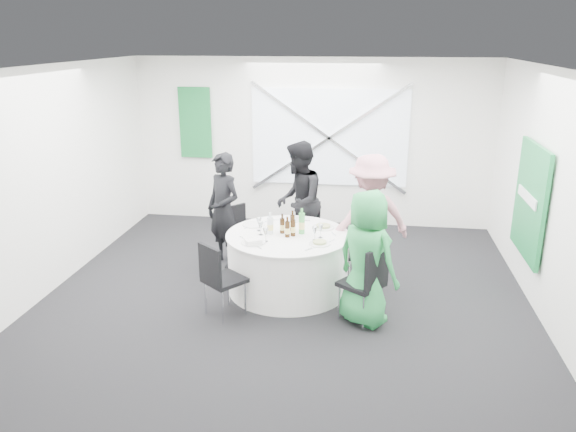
# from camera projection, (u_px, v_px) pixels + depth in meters

# --- Properties ---
(floor) EXTENTS (6.00, 6.00, 0.00)m
(floor) POSITION_uv_depth(u_px,v_px,m) (286.00, 296.00, 7.07)
(floor) COLOR black
(floor) RESTS_ON ground
(ceiling) EXTENTS (6.00, 6.00, 0.00)m
(ceiling) POSITION_uv_depth(u_px,v_px,m) (285.00, 67.00, 6.20)
(ceiling) COLOR silver
(ceiling) RESTS_ON wall_back
(wall_back) EXTENTS (6.00, 0.00, 6.00)m
(wall_back) POSITION_uv_depth(u_px,v_px,m) (312.00, 143.00, 9.46)
(wall_back) COLOR white
(wall_back) RESTS_ON floor
(wall_front) EXTENTS (6.00, 0.00, 6.00)m
(wall_front) POSITION_uv_depth(u_px,v_px,m) (221.00, 304.00, 3.81)
(wall_front) COLOR white
(wall_front) RESTS_ON floor
(wall_left) EXTENTS (0.00, 6.00, 6.00)m
(wall_left) POSITION_uv_depth(u_px,v_px,m) (50.00, 180.00, 7.04)
(wall_left) COLOR white
(wall_left) RESTS_ON floor
(wall_right) EXTENTS (0.00, 6.00, 6.00)m
(wall_right) POSITION_uv_depth(u_px,v_px,m) (552.00, 199.00, 6.23)
(wall_right) COLOR white
(wall_right) RESTS_ON floor
(window_panel) EXTENTS (2.60, 0.03, 1.60)m
(window_panel) POSITION_uv_depth(u_px,v_px,m) (329.00, 138.00, 9.35)
(window_panel) COLOR white
(window_panel) RESTS_ON wall_back
(window_brace_a) EXTENTS (2.63, 0.05, 1.84)m
(window_brace_a) POSITION_uv_depth(u_px,v_px,m) (329.00, 138.00, 9.31)
(window_brace_a) COLOR silver
(window_brace_a) RESTS_ON window_panel
(window_brace_b) EXTENTS (2.63, 0.05, 1.84)m
(window_brace_b) POSITION_uv_depth(u_px,v_px,m) (329.00, 138.00, 9.31)
(window_brace_b) COLOR silver
(window_brace_b) RESTS_ON window_panel
(green_banner) EXTENTS (0.55, 0.04, 1.20)m
(green_banner) POSITION_uv_depth(u_px,v_px,m) (195.00, 123.00, 9.59)
(green_banner) COLOR #167131
(green_banner) RESTS_ON wall_back
(green_sign) EXTENTS (0.05, 1.20, 1.40)m
(green_sign) POSITION_uv_depth(u_px,v_px,m) (530.00, 201.00, 6.86)
(green_sign) COLOR #167E3B
(green_sign) RESTS_ON wall_right
(banquet_table) EXTENTS (1.56, 1.56, 0.76)m
(banquet_table) POSITION_uv_depth(u_px,v_px,m) (288.00, 262.00, 7.14)
(banquet_table) COLOR silver
(banquet_table) RESTS_ON floor
(chair_back) EXTENTS (0.42, 0.43, 0.85)m
(chair_back) POSITION_uv_depth(u_px,v_px,m) (306.00, 226.00, 8.13)
(chair_back) COLOR black
(chair_back) RESTS_ON floor
(chair_back_left) EXTENTS (0.56, 0.56, 0.87)m
(chair_back_left) POSITION_uv_depth(u_px,v_px,m) (239.00, 232.00, 7.85)
(chair_back_left) COLOR black
(chair_back_left) RESTS_ON floor
(chair_back_right) EXTENTS (0.51, 0.50, 0.84)m
(chair_back_right) POSITION_uv_depth(u_px,v_px,m) (363.00, 247.00, 7.36)
(chair_back_right) COLOR black
(chair_back_right) RESTS_ON floor
(chair_front_right) EXTENTS (0.60, 0.59, 0.94)m
(chair_front_right) POSITION_uv_depth(u_px,v_px,m) (368.00, 278.00, 6.26)
(chair_front_right) COLOR black
(chair_front_right) RESTS_ON floor
(chair_front_left) EXTENTS (0.58, 0.58, 0.91)m
(chair_front_left) POSITION_uv_depth(u_px,v_px,m) (219.00, 275.00, 6.40)
(chair_front_left) COLOR black
(chair_front_left) RESTS_ON floor
(person_man_back_left) EXTENTS (0.70, 0.66, 1.61)m
(person_man_back_left) POSITION_uv_depth(u_px,v_px,m) (224.00, 210.00, 7.82)
(person_man_back_left) COLOR black
(person_man_back_left) RESTS_ON floor
(person_man_back) EXTENTS (0.47, 0.84, 1.73)m
(person_man_back) POSITION_uv_depth(u_px,v_px,m) (298.00, 201.00, 8.02)
(person_man_back) COLOR black
(person_man_back) RESTS_ON floor
(person_woman_pink) EXTENTS (1.22, 0.92, 1.71)m
(person_woman_pink) POSITION_uv_depth(u_px,v_px,m) (370.00, 219.00, 7.27)
(person_woman_pink) COLOR #D38895
(person_woman_pink) RESTS_ON floor
(person_woman_green) EXTENTS (0.91, 0.85, 1.56)m
(person_woman_green) POSITION_uv_depth(u_px,v_px,m) (367.00, 258.00, 6.21)
(person_woman_green) COLOR green
(person_woman_green) RESTS_ON floor
(plate_back) EXTENTS (0.27, 0.27, 0.01)m
(plate_back) POSITION_uv_depth(u_px,v_px,m) (292.00, 220.00, 7.55)
(plate_back) COLOR silver
(plate_back) RESTS_ON banquet_table
(plate_back_left) EXTENTS (0.29, 0.29, 0.01)m
(plate_back_left) POSITION_uv_depth(u_px,v_px,m) (253.00, 225.00, 7.35)
(plate_back_left) COLOR silver
(plate_back_left) RESTS_ON banquet_table
(plate_back_right) EXTENTS (0.28, 0.28, 0.04)m
(plate_back_right) POSITION_uv_depth(u_px,v_px,m) (323.00, 227.00, 7.25)
(plate_back_right) COLOR silver
(plate_back_right) RESTS_ON banquet_table
(plate_front_right) EXTENTS (0.25, 0.25, 0.04)m
(plate_front_right) POSITION_uv_depth(u_px,v_px,m) (320.00, 243.00, 6.68)
(plate_front_right) COLOR silver
(plate_front_right) RESTS_ON banquet_table
(plate_front_left) EXTENTS (0.30, 0.30, 0.01)m
(plate_front_left) POSITION_uv_depth(u_px,v_px,m) (253.00, 242.00, 6.73)
(plate_front_left) COLOR silver
(plate_front_left) RESTS_ON banquet_table
(napkin) EXTENTS (0.22, 0.20, 0.05)m
(napkin) POSITION_uv_depth(u_px,v_px,m) (253.00, 241.00, 6.66)
(napkin) COLOR silver
(napkin) RESTS_ON plate_front_left
(beer_bottle_a) EXTENTS (0.06, 0.06, 0.25)m
(beer_bottle_a) POSITION_uv_depth(u_px,v_px,m) (282.00, 226.00, 7.03)
(beer_bottle_a) COLOR #391F0A
(beer_bottle_a) RESTS_ON banquet_table
(beer_bottle_b) EXTENTS (0.06, 0.06, 0.27)m
(beer_bottle_b) POSITION_uv_depth(u_px,v_px,m) (292.00, 223.00, 7.11)
(beer_bottle_b) COLOR #391F0A
(beer_bottle_b) RESTS_ON banquet_table
(beer_bottle_c) EXTENTS (0.06, 0.06, 0.27)m
(beer_bottle_c) POSITION_uv_depth(u_px,v_px,m) (293.00, 228.00, 6.94)
(beer_bottle_c) COLOR #391F0A
(beer_bottle_c) RESTS_ON banquet_table
(beer_bottle_d) EXTENTS (0.06, 0.06, 0.26)m
(beer_bottle_d) POSITION_uv_depth(u_px,v_px,m) (287.00, 229.00, 6.90)
(beer_bottle_d) COLOR #391F0A
(beer_bottle_d) RESTS_ON banquet_table
(green_water_bottle) EXTENTS (0.08, 0.08, 0.33)m
(green_water_bottle) POSITION_uv_depth(u_px,v_px,m) (302.00, 224.00, 7.01)
(green_water_bottle) COLOR green
(green_water_bottle) RESTS_ON banquet_table
(clear_water_bottle) EXTENTS (0.08, 0.08, 0.28)m
(clear_water_bottle) POSITION_uv_depth(u_px,v_px,m) (270.00, 226.00, 7.01)
(clear_water_bottle) COLOR silver
(clear_water_bottle) RESTS_ON banquet_table
(wine_glass_a) EXTENTS (0.07, 0.07, 0.17)m
(wine_glass_a) POSITION_uv_depth(u_px,v_px,m) (261.00, 225.00, 6.96)
(wine_glass_a) COLOR white
(wine_glass_a) RESTS_ON banquet_table
(wine_glass_b) EXTENTS (0.07, 0.07, 0.17)m
(wine_glass_b) POSITION_uv_depth(u_px,v_px,m) (259.00, 221.00, 7.11)
(wine_glass_b) COLOR white
(wine_glass_b) RESTS_ON banquet_table
(wine_glass_c) EXTENTS (0.07, 0.07, 0.17)m
(wine_glass_c) POSITION_uv_depth(u_px,v_px,m) (321.00, 228.00, 6.87)
(wine_glass_c) COLOR white
(wine_glass_c) RESTS_ON banquet_table
(wine_glass_d) EXTENTS (0.07, 0.07, 0.17)m
(wine_glass_d) POSITION_uv_depth(u_px,v_px,m) (315.00, 231.00, 6.78)
(wine_glass_d) COLOR white
(wine_glass_d) RESTS_ON banquet_table
(wine_glass_e) EXTENTS (0.07, 0.07, 0.17)m
(wine_glass_e) POSITION_uv_depth(u_px,v_px,m) (266.00, 232.00, 6.74)
(wine_glass_e) COLOR white
(wine_glass_e) RESTS_ON banquet_table
(fork_a) EXTENTS (0.15, 0.02, 0.01)m
(fork_a) POSITION_uv_depth(u_px,v_px,m) (305.00, 221.00, 7.52)
(fork_a) COLOR silver
(fork_a) RESTS_ON banquet_table
(knife_a) EXTENTS (0.15, 0.03, 0.01)m
(knife_a) POSITION_uv_depth(u_px,v_px,m) (278.00, 220.00, 7.55)
(knife_a) COLOR silver
(knife_a) RESTS_ON banquet_table
(fork_b) EXTENTS (0.11, 0.13, 0.01)m
(fork_b) POSITION_uv_depth(u_px,v_px,m) (310.00, 249.00, 6.53)
(fork_b) COLOR silver
(fork_b) RESTS_ON banquet_table
(knife_b) EXTENTS (0.10, 0.13, 0.01)m
(knife_b) POSITION_uv_depth(u_px,v_px,m) (331.00, 241.00, 6.78)
(knife_b) COLOR silver
(knife_b) RESTS_ON banquet_table
(fork_c) EXTENTS (0.11, 0.12, 0.01)m
(fork_c) POSITION_uv_depth(u_px,v_px,m) (243.00, 238.00, 6.88)
(fork_c) COLOR silver
(fork_c) RESTS_ON banquet_table
(knife_c) EXTENTS (0.11, 0.12, 0.01)m
(knife_c) POSITION_uv_depth(u_px,v_px,m) (258.00, 247.00, 6.59)
(knife_c) COLOR silver
(knife_c) RESTS_ON banquet_table
(fork_d) EXTENTS (0.10, 0.13, 0.01)m
(fork_d) POSITION_uv_depth(u_px,v_px,m) (267.00, 221.00, 7.50)
(fork_d) COLOR silver
(fork_d) RESTS_ON banquet_table
(knife_d) EXTENTS (0.10, 0.13, 0.01)m
(knife_d) POSITION_uv_depth(u_px,v_px,m) (248.00, 227.00, 7.26)
(knife_d) COLOR silver
(knife_d) RESTS_ON banquet_table
(fork_e) EXTENTS (0.08, 0.14, 0.01)m
(fork_e) POSITION_uv_depth(u_px,v_px,m) (334.00, 234.00, 7.01)
(fork_e) COLOR silver
(fork_e) RESTS_ON banquet_table
(knife_e) EXTENTS (0.09, 0.14, 0.01)m
(knife_e) POSITION_uv_depth(u_px,v_px,m) (321.00, 224.00, 7.37)
(knife_e) COLOR silver
(knife_e) RESTS_ON banquet_table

